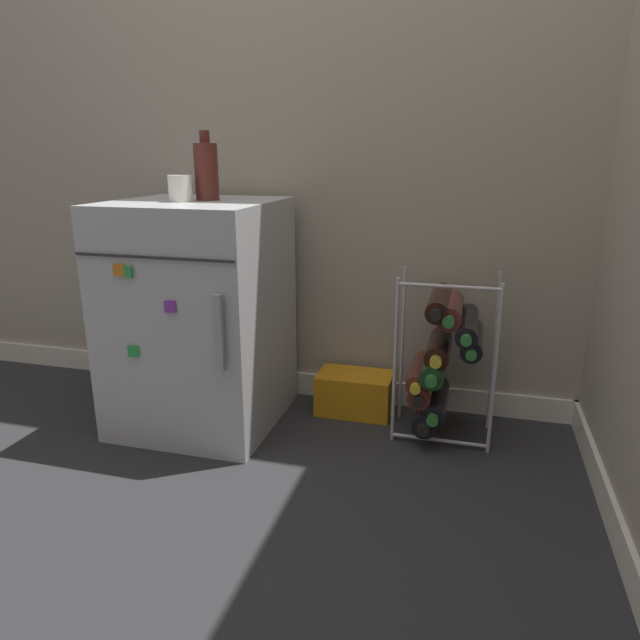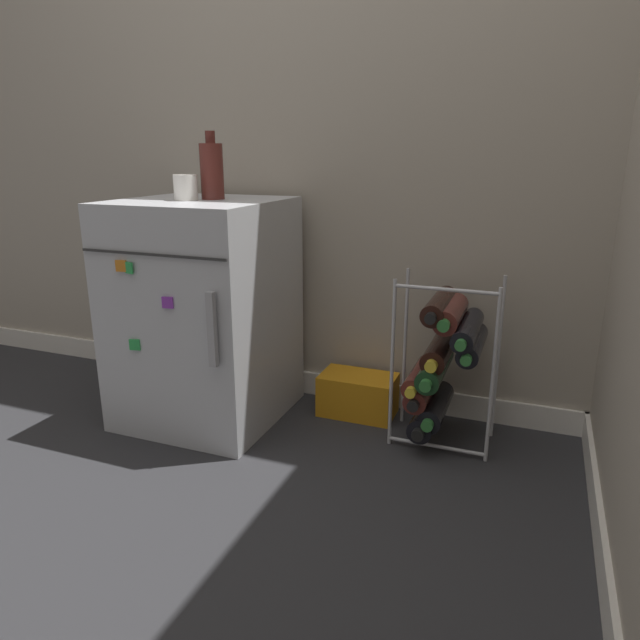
{
  "view_description": "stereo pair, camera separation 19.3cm",
  "coord_description": "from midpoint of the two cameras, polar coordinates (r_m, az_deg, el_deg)",
  "views": [
    {
      "loc": [
        0.39,
        -1.46,
        0.94
      ],
      "look_at": [
        -0.1,
        0.32,
        0.39
      ],
      "focal_mm": 32.0,
      "sensor_mm": 36.0,
      "label": 1
    },
    {
      "loc": [
        0.57,
        -1.4,
        0.94
      ],
      "look_at": [
        -0.1,
        0.32,
        0.39
      ],
      "focal_mm": 32.0,
      "sensor_mm": 36.0,
      "label": 2
    }
  ],
  "objects": [
    {
      "name": "wine_rack",
      "position": [
        1.93,
        9.14,
        -3.94
      ],
      "size": [
        0.33,
        0.33,
        0.56
      ],
      "color": "#B2B2B7",
      "rests_on": "ground_plane"
    },
    {
      "name": "mini_fridge",
      "position": [
        2.06,
        -14.56,
        0.46
      ],
      "size": [
        0.53,
        0.57,
        0.79
      ],
      "color": "#B7BABF",
      "rests_on": "ground_plane"
    },
    {
      "name": "fridge_top_cup",
      "position": [
        1.96,
        -16.62,
        12.49
      ],
      "size": [
        0.08,
        0.08,
        0.08
      ],
      "color": "silver",
      "rests_on": "mini_fridge"
    },
    {
      "name": "soda_box",
      "position": [
        2.14,
        0.91,
        -7.36
      ],
      "size": [
        0.27,
        0.17,
        0.15
      ],
      "color": "orange",
      "rests_on": "ground_plane"
    },
    {
      "name": "fridge_top_bottle",
      "position": [
        1.99,
        -14.13,
        14.27
      ],
      "size": [
        0.08,
        0.08,
        0.22
      ],
      "color": "#56231E",
      "rests_on": "mini_fridge"
    },
    {
      "name": "wall_back",
      "position": [
        2.12,
        2.35,
        24.53
      ],
      "size": [
        6.58,
        0.07,
        2.5
      ],
      "color": "#9E9384",
      "rests_on": "ground_plane"
    },
    {
      "name": "ground_plane",
      "position": [
        1.78,
        -2.74,
        -15.47
      ],
      "size": [
        14.0,
        14.0,
        0.0
      ],
      "primitive_type": "plane",
      "color": "#28282B"
    }
  ]
}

